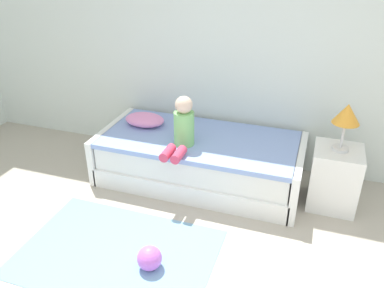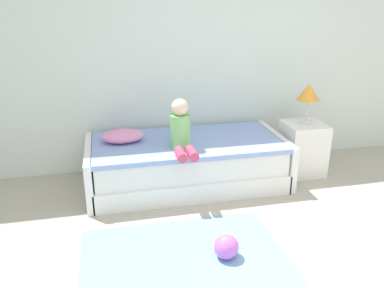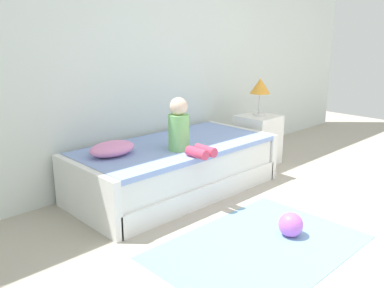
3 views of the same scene
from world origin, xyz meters
The scene contains 8 objects.
wall_rear centered at (0.00, 2.60, 1.45)m, with size 7.20×0.10×2.90m, color silver.
bed centered at (-0.48, 2.00, 0.25)m, with size 2.11×1.00×0.50m.
nightstand centered at (0.87, 1.98, 0.30)m, with size 0.44×0.44×0.60m, color white.
table_lamp centered at (0.87, 1.98, 0.94)m, with size 0.24×0.24×0.45m.
child_figure centered at (-0.59, 1.77, 0.70)m, with size 0.20×0.51×0.50m.
pillow centered at (-1.15, 2.10, 0.56)m, with size 0.44×0.30×0.13m, color #EA8CC6.
toy_ball centered at (-0.46, 0.64, 0.10)m, with size 0.20×0.20×0.20m, color #CC66D8.
area_rug centered at (-0.78, 0.70, 0.00)m, with size 1.60×1.10×0.01m, color #7AA8CC.
Camera 3 is at (-3.10, -0.96, 1.60)m, focal length 38.40 mm.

